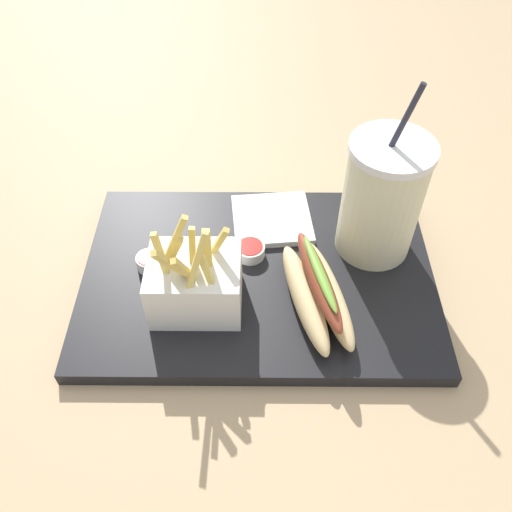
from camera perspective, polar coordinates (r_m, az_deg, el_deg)
The scene contains 8 objects.
ground_plane at distance 0.73m, azimuth -0.00°, elevation -3.15°, with size 2.40×2.40×0.02m, color tan.
food_tray at distance 0.71m, azimuth -0.00°, elevation -2.15°, with size 0.46×0.31×0.02m, color black.
soda_cup at distance 0.70m, azimuth 12.95°, elevation 5.95°, with size 0.10×0.10×0.24m.
fries_basket at distance 0.65m, azimuth -6.73°, elevation -2.78°, with size 0.11×0.09×0.15m.
hot_dog_1 at distance 0.65m, azimuth 6.23°, elevation -3.80°, with size 0.10×0.18×0.07m.
ketchup_cup_1 at distance 0.72m, azimuth -0.86°, elevation 0.65°, with size 0.04×0.04×0.02m.
ketchup_cup_2 at distance 0.72m, azimuth -11.48°, elevation -0.54°, with size 0.03×0.03×0.02m.
napkin_stack at distance 0.76m, azimuth 1.47°, elevation 3.91°, with size 0.11×0.10×0.01m, color white.
Camera 1 is at (0.00, -0.45, 0.56)m, focal length 37.72 mm.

